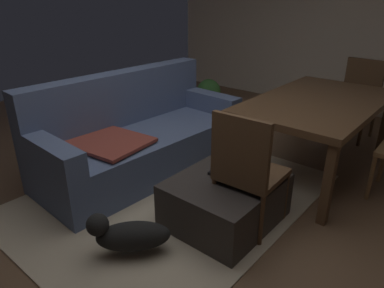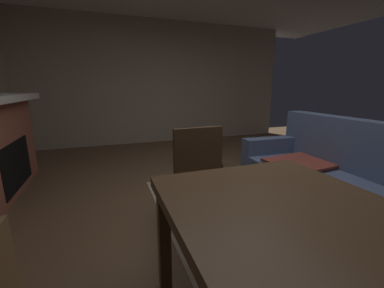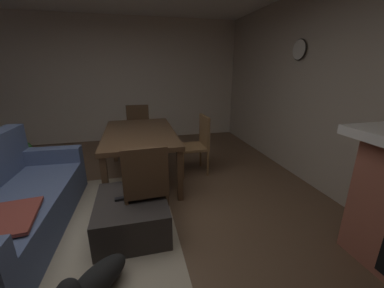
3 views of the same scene
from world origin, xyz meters
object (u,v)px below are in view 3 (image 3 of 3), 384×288
(couch, at_px, (6,208))
(wall_clock, at_px, (300,50))
(dining_chair_west, at_px, (145,183))
(dining_table, at_px, (140,136))
(potted_plant, at_px, (22,153))
(tv_remote, at_px, (123,198))
(small_dog, at_px, (95,280))
(dining_chair_east, at_px, (138,126))
(dining_chair_south, at_px, (198,141))
(ottoman_coffee_table, at_px, (133,214))

(couch, bearing_deg, wall_clock, -77.48)
(couch, relative_size, dining_chair_west, 2.27)
(dining_table, height_order, potted_plant, dining_table)
(tv_remote, bearing_deg, small_dog, 158.09)
(dining_chair_east, distance_m, small_dog, 3.31)
(dining_chair_west, distance_m, dining_chair_south, 1.54)
(dining_table, bearing_deg, small_dog, 168.12)
(dining_chair_east, bearing_deg, small_dog, 172.53)
(couch, bearing_deg, ottoman_coffee_table, -98.84)
(dining_chair_west, distance_m, potted_plant, 2.86)
(ottoman_coffee_table, relative_size, dining_table, 0.48)
(small_dog, distance_m, wall_clock, 3.70)
(dining_chair_west, height_order, dining_chair_south, same)
(dining_chair_east, bearing_deg, ottoman_coffee_table, 176.51)
(couch, relative_size, dining_table, 1.23)
(potted_plant, bearing_deg, dining_chair_east, -77.77)
(ottoman_coffee_table, xyz_separation_m, dining_chair_west, (0.02, -0.15, 0.34))
(ottoman_coffee_table, bearing_deg, dining_chair_west, -83.12)
(couch, distance_m, tv_remote, 1.14)
(potted_plant, bearing_deg, wall_clock, -104.31)
(dining_table, height_order, dining_chair_west, dining_chair_west)
(wall_clock, bearing_deg, couch, 102.52)
(dining_table, xyz_separation_m, potted_plant, (0.83, 1.94, -0.39))
(dining_chair_south, bearing_deg, dining_chair_east, 35.58)
(dining_table, distance_m, wall_clock, 2.66)
(dining_chair_west, relative_size, wall_clock, 3.11)
(small_dog, bearing_deg, couch, 44.93)
(ottoman_coffee_table, height_order, tv_remote, tv_remote)
(dining_chair_south, height_order, small_dog, dining_chair_south)
(ottoman_coffee_table, bearing_deg, dining_chair_south, -39.50)
(couch, height_order, tv_remote, couch)
(tv_remote, height_order, dining_chair_south, dining_chair_south)
(dining_chair_east, relative_size, wall_clock, 3.11)
(tv_remote, relative_size, dining_table, 0.09)
(dining_chair_west, xyz_separation_m, dining_chair_south, (1.25, -0.90, 0.00))
(dining_chair_south, bearing_deg, couch, 115.79)
(tv_remote, relative_size, small_dog, 0.32)
(couch, distance_m, dining_chair_east, 2.71)
(couch, height_order, dining_chair_east, couch)
(dining_chair_east, relative_size, dining_chair_south, 1.00)
(dining_chair_east, distance_m, potted_plant, 2.01)
(dining_chair_west, relative_size, small_dog, 1.85)
(dining_chair_south, bearing_deg, dining_chair_west, 144.47)
(tv_remote, distance_m, dining_chair_east, 2.53)
(dining_chair_east, bearing_deg, couch, 149.93)
(couch, xyz_separation_m, potted_plant, (1.92, 0.59, -0.05))
(potted_plant, distance_m, small_dog, 3.23)
(couch, bearing_deg, dining_chair_west, -97.08)
(ottoman_coffee_table, distance_m, dining_table, 1.37)
(ottoman_coffee_table, bearing_deg, dining_chair_east, -3.49)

